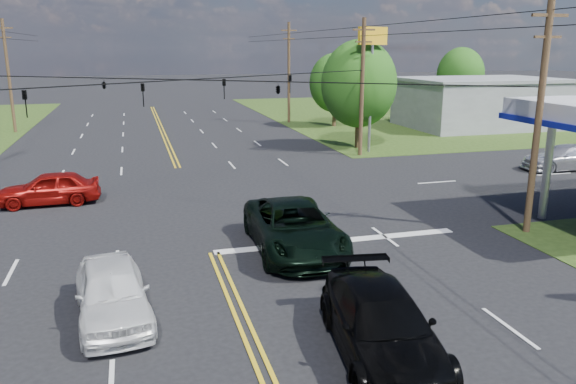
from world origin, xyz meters
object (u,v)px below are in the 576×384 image
object	(u,v)px
tree_right_a	(359,84)
tree_far_r	(460,75)
pole_right_far	(289,72)
pickup_dkgreen	(294,227)
tree_right_b	(335,83)
suv_black	(381,324)
retail_ne	(479,104)
pole_ne	(362,86)
pole_left_far	(9,75)
pickup_white	(112,292)
pole_se	(539,115)

from	to	relation	value
tree_right_a	tree_far_r	xyz separation A→B (m)	(20.00, 18.00, -0.33)
pole_right_far	pickup_dkgreen	world-z (taller)	pole_right_far
tree_right_b	pickup_dkgreen	xyz separation A→B (m)	(-13.50, -32.50, -3.30)
pole_right_far	suv_black	world-z (taller)	pole_right_far
suv_black	retail_ne	bearing A→B (deg)	61.27
pole_ne	pole_left_far	distance (m)	32.20
pole_ne	retail_ne	bearing A→B (deg)	32.91
pole_left_far	pickup_white	bearing A→B (deg)	-76.80
pole_se	tree_right_a	xyz separation A→B (m)	(1.00, 21.00, -0.05)
tree_right_a	pole_left_far	bearing A→B (deg)	149.35
pole_left_far	pickup_white	distance (m)	41.83
retail_ne	pole_ne	bearing A→B (deg)	-147.09
tree_right_a	suv_black	distance (m)	30.63
pole_se	tree_right_a	size ratio (longest dim) A/B	1.16
tree_far_r	suv_black	world-z (taller)	tree_far_r
pole_left_far	tree_far_r	world-z (taller)	pole_left_far
retail_ne	tree_far_r	distance (m)	11.02
pole_left_far	tree_right_b	xyz separation A→B (m)	(29.50, -4.00, -0.95)
pole_left_far	suv_black	xyz separation A→B (m)	(16.00, -44.30, -4.33)
retail_ne	pole_right_far	xyz separation A→B (m)	(-17.00, 8.00, 2.97)
pole_left_far	pole_se	bearing A→B (deg)	-54.90
pole_right_far	pickup_white	world-z (taller)	pole_right_far
pole_ne	suv_black	size ratio (longest dim) A/B	1.65
pole_se	tree_right_b	bearing A→B (deg)	83.95
pole_se	tree_right_b	size ratio (longest dim) A/B	1.34
tree_right_b	pickup_dkgreen	distance (m)	35.35
pole_se	tree_right_a	distance (m)	21.02
tree_right_a	pole_right_far	bearing A→B (deg)	93.58
pole_ne	pole_left_far	xyz separation A→B (m)	(-26.00, 19.00, 0.25)
tree_right_a	suv_black	bearing A→B (deg)	-111.24
retail_ne	pickup_dkgreen	distance (m)	39.28
pickup_white	tree_right_a	bearing A→B (deg)	48.78
pickup_dkgreen	pole_se	bearing A→B (deg)	-0.36
pole_right_far	retail_ne	bearing A→B (deg)	-25.20
pole_ne	pickup_white	distance (m)	27.41
retail_ne	pickup_white	world-z (taller)	retail_ne
tree_right_b	pickup_white	world-z (taller)	tree_right_b
pole_ne	pole_right_far	xyz separation A→B (m)	(0.00, 19.00, 0.25)
suv_black	tree_right_a	bearing A→B (deg)	76.67
pole_left_far	tree_right_b	bearing A→B (deg)	-7.72
tree_right_b	tree_far_r	size ratio (longest dim) A/B	0.93
retail_ne	tree_right_b	world-z (taller)	tree_right_b
pole_right_far	tree_right_a	xyz separation A→B (m)	(1.00, -16.00, -0.30)
retail_ne	pole_left_far	world-z (taller)	pole_left_far
pole_right_far	suv_black	bearing A→B (deg)	-102.72
tree_right_a	tree_far_r	bearing A→B (deg)	41.99
pole_se	pickup_dkgreen	xyz separation A→B (m)	(-10.00, 0.50, -4.00)
tree_right_b	tree_far_r	distance (m)	18.50
pole_right_far	tree_far_r	bearing A→B (deg)	5.44
suv_black	pole_left_far	bearing A→B (deg)	117.77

